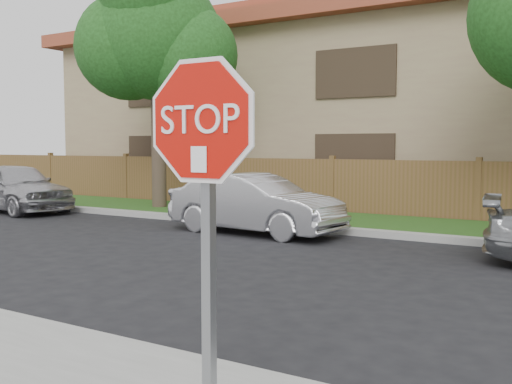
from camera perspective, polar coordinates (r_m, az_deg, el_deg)
The scene contains 8 objects.
ground at distance 5.65m, azimuth -4.22°, elevation -16.35°, with size 90.00×90.00×0.00m, color black.
far_curb at distance 12.95m, azimuth 17.49°, elevation -4.29°, with size 70.00×0.30×0.15m, color gray.
grass_strip at distance 14.54m, azimuth 19.09°, elevation -3.44°, with size 70.00×3.00×0.12m, color #1E4714.
fence at distance 16.02m, azimuth 20.41°, elevation -0.09°, with size 70.00×0.12×1.60m, color brown.
tree_left at distance 18.65m, azimuth -9.61°, elevation 14.38°, with size 4.80×3.90×7.78m.
stop_sign at distance 3.49m, azimuth -5.02°, elevation 1.48°, with size 1.01×0.13×2.55m.
sedan_far_left at distance 19.36m, azimuth -21.93°, elevation 0.44°, with size 1.75×4.35×1.48m, color #B0B0B4.
sedan_left at distance 13.52m, azimuth -0.07°, elevation -1.13°, with size 1.44×4.12×1.36m, color silver.
Camera 1 is at (3.11, -4.27, 2.01)m, focal length 42.00 mm.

